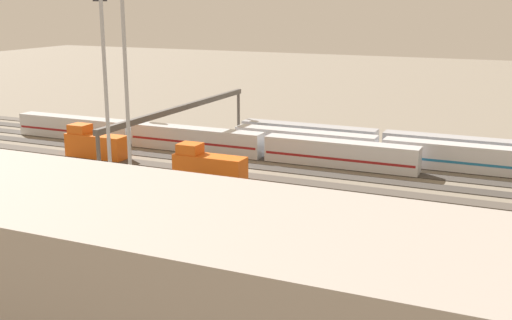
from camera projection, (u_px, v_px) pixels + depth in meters
name	position (u px, v px, depth m)	size (l,w,h in m)	color
ground_plane	(237.00, 170.00, 92.84)	(400.00, 400.00, 0.00)	#756B5B
track_bed_0	(282.00, 145.00, 108.31)	(140.00, 2.80, 0.12)	#4C443D
track_bed_1	(270.00, 151.00, 103.88)	(140.00, 2.80, 0.12)	#3D3833
track_bed_2	(258.00, 158.00, 99.46)	(140.00, 2.80, 0.12)	#3D3833
track_bed_3	(244.00, 165.00, 95.03)	(140.00, 2.80, 0.12)	#3D3833
track_bed_4	(229.00, 173.00, 90.61)	(140.00, 2.80, 0.12)	#4C443D
track_bed_5	(213.00, 182.00, 86.18)	(140.00, 2.80, 0.12)	#4C443D
track_bed_6	(194.00, 192.00, 81.76)	(140.00, 2.80, 0.12)	#3D3833
track_bed_7	(174.00, 203.00, 77.33)	(140.00, 2.80, 0.12)	#4C443D
train_on_track_4	(95.00, 144.00, 99.34)	(10.00, 3.00, 5.00)	#D85914
train_on_track_0	(380.00, 143.00, 101.19)	(47.20, 3.06, 3.80)	#A8AAB2
train_on_track_5	(208.00, 167.00, 85.94)	(10.00, 3.00, 5.00)	#D85914
train_on_track_2	(196.00, 140.00, 103.34)	(71.40, 3.06, 3.80)	silver
train_on_track_1	(448.00, 156.00, 92.34)	(66.40, 3.06, 4.40)	#285193
light_mast_0	(102.00, 42.00, 122.55)	(2.80, 0.70, 24.85)	#9EA0A5
light_mast_1	(104.00, 51.00, 72.12)	(2.80, 0.70, 28.97)	#9EA0A5
light_mast_3	(124.00, 40.00, 71.11)	(2.80, 0.70, 31.38)	#9EA0A5
signal_gantry	(181.00, 113.00, 94.59)	(0.70, 40.00, 8.80)	#4C4742
maintenance_shed	(226.00, 294.00, 41.27)	(57.94, 15.42, 10.97)	#9E9389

